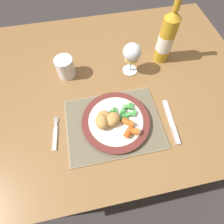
{
  "coord_description": "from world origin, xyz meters",
  "views": [
    {
      "loc": [
        -0.02,
        -0.47,
        1.34
      ],
      "look_at": [
        0.04,
        -0.17,
        0.78
      ],
      "focal_mm": 28.0,
      "sensor_mm": 36.0,
      "label": 1
    }
  ],
  "objects": [
    {
      "name": "ground_plane",
      "position": [
        0.0,
        0.0,
        0.0
      ],
      "size": [
        6.0,
        6.0,
        0.0
      ],
      "primitive_type": "plane",
      "color": "#383333"
    },
    {
      "name": "wine_glass",
      "position": [
        0.17,
        0.04,
        0.84
      ],
      "size": [
        0.08,
        0.08,
        0.14
      ],
      "color": "silver",
      "rests_on": "dining_table"
    },
    {
      "name": "table_knife",
      "position": [
        0.26,
        -0.25,
        0.74
      ],
      "size": [
        0.03,
        0.19,
        0.01
      ],
      "color": "silver",
      "rests_on": "dining_table"
    },
    {
      "name": "dinner_plate",
      "position": [
        0.05,
        -0.2,
        0.76
      ],
      "size": [
        0.25,
        0.25,
        0.02
      ],
      "color": "white",
      "rests_on": "placemat"
    },
    {
      "name": "placemat",
      "position": [
        0.04,
        -0.2,
        0.74
      ],
      "size": [
        0.35,
        0.27,
        0.01
      ],
      "color": "gray",
      "rests_on": "dining_table"
    },
    {
      "name": "dining_table",
      "position": [
        0.0,
        0.0,
        0.66
      ],
      "size": [
        1.37,
        0.94,
        0.74
      ],
      "color": "olive",
      "rests_on": "ground"
    },
    {
      "name": "bottle",
      "position": [
        0.33,
        0.08,
        0.85
      ],
      "size": [
        0.07,
        0.07,
        0.31
      ],
      "color": "gold",
      "rests_on": "dining_table"
    },
    {
      "name": "glazed_carrots",
      "position": [
        0.09,
        -0.25,
        0.78
      ],
      "size": [
        0.06,
        0.08,
        0.02
      ],
      "color": "#CC5119",
      "rests_on": "dinner_plate"
    },
    {
      "name": "breaded_croquettes",
      "position": [
        0.02,
        -0.2,
        0.79
      ],
      "size": [
        0.1,
        0.09,
        0.04
      ],
      "color": "tan",
      "rests_on": "dinner_plate"
    },
    {
      "name": "green_beans_pile",
      "position": [
        0.09,
        -0.18,
        0.77
      ],
      "size": [
        0.1,
        0.07,
        0.02
      ],
      "color": "#338438",
      "rests_on": "dinner_plate"
    },
    {
      "name": "fork",
      "position": [
        -0.17,
        -0.21,
        0.74
      ],
      "size": [
        0.03,
        0.13,
        0.01
      ],
      "color": "silver",
      "rests_on": "dining_table"
    },
    {
      "name": "drinking_cup",
      "position": [
        -0.11,
        0.07,
        0.79
      ],
      "size": [
        0.08,
        0.08,
        0.09
      ],
      "color": "white",
      "rests_on": "dining_table"
    }
  ]
}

